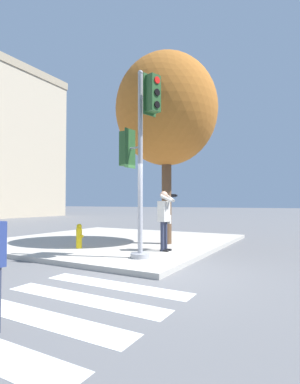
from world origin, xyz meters
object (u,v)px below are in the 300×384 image
traffic_signal_pole (140,147)px  fire_hydrant (79,236)px  street_tree (166,110)px  person_photographer (165,215)px

traffic_signal_pole → fire_hydrant: (0.47, 2.42, -2.42)m
fire_hydrant → traffic_signal_pole: bearing=-100.9°
street_tree → fire_hydrant: 5.09m
person_photographer → traffic_signal_pole: bearing=177.6°
person_photographer → fire_hydrant: size_ratio=2.31×
traffic_signal_pole → person_photographer: traffic_signal_pole is taller
fire_hydrant → street_tree: bearing=-40.2°
traffic_signal_pole → person_photographer: 2.19m
traffic_signal_pole → person_photographer: bearing=-2.4°
fire_hydrant → person_photographer: bearing=-71.2°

